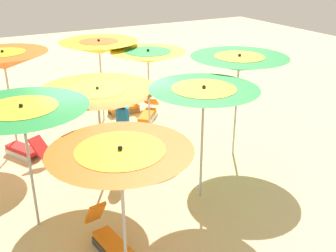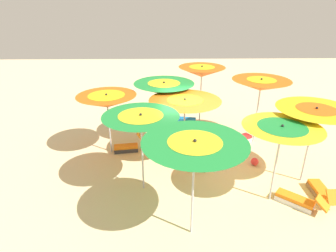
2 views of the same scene
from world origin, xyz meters
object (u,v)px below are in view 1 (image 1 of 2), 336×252
object	(u,v)px
beach_umbrella_2	(239,63)
lounger_4	(126,107)
beach_umbrella_4	(98,99)
beach_umbrella_1	(204,98)
beach_umbrella_8	(99,47)
beachgoer_1	(123,132)
beach_umbrella_5	(148,57)
beach_umbrella_7	(4,61)
lounger_3	(109,239)
beach_umbrella_3	(23,119)
lounger_2	(148,114)
lounger_1	(26,149)
beach_umbrella_0	(121,163)
beach_ball	(87,136)

from	to	relation	value
beach_umbrella_2	lounger_4	bearing A→B (deg)	18.02
beach_umbrella_4	beach_umbrella_1	bearing A→B (deg)	-128.78
beach_umbrella_8	beachgoer_1	world-z (taller)	beach_umbrella_8
beach_umbrella_5	beach_umbrella_7	size ratio (longest dim) A/B	0.90
beach_umbrella_8	lounger_3	bearing A→B (deg)	160.51
beach_umbrella_2	beach_umbrella_3	xyz separation A→B (m)	(-0.60, 4.85, -0.18)
lounger_3	lounger_4	distance (m)	6.26
beach_umbrella_4	beach_umbrella_2	bearing A→B (deg)	-90.85
beach_umbrella_3	lounger_2	bearing A→B (deg)	-48.20
beach_umbrella_7	lounger_1	size ratio (longest dim) A/B	1.88
beach_umbrella_0	beach_umbrella_4	bearing A→B (deg)	-13.06
beach_umbrella_1	beach_ball	bearing A→B (deg)	18.01
beach_umbrella_4	lounger_1	xyz separation A→B (m)	(2.15, 1.17, -1.75)
beach_ball	beach_umbrella_4	bearing A→B (deg)	169.95
beach_umbrella_1	beach_ball	distance (m)	4.28
lounger_3	lounger_4	world-z (taller)	lounger_3
lounger_4	beach_umbrella_8	bearing A→B (deg)	15.40
lounger_1	beach_umbrella_2	bearing A→B (deg)	-144.02
beach_umbrella_1	beach_umbrella_7	xyz separation A→B (m)	(4.06, 2.86, 0.15)
beach_umbrella_7	lounger_1	bearing A→B (deg)	-170.44
beach_umbrella_0	lounger_1	xyz separation A→B (m)	(4.72, 0.57, -1.72)
beach_umbrella_2	beach_umbrella_7	bearing A→B (deg)	58.40
beach_umbrella_8	lounger_1	size ratio (longest dim) A/B	1.80
beach_umbrella_8	beachgoer_1	size ratio (longest dim) A/B	1.45
beach_umbrella_7	lounger_3	size ratio (longest dim) A/B	2.11
beach_umbrella_0	lounger_4	distance (m)	7.05
beach_umbrella_3	beach_ball	distance (m)	4.05
beach_umbrella_3	lounger_3	size ratio (longest dim) A/B	1.97
beach_umbrella_1	beach_umbrella_5	world-z (taller)	beach_umbrella_1
beach_umbrella_5	beach_ball	size ratio (longest dim) A/B	8.79
beach_umbrella_4	beach_umbrella_5	xyz separation A→B (m)	(2.23, -2.17, 0.10)
lounger_2	lounger_4	size ratio (longest dim) A/B	0.99
beach_umbrella_3	beach_umbrella_7	world-z (taller)	beach_umbrella_7
beach_umbrella_1	lounger_4	distance (m)	5.36
beach_umbrella_0	lounger_2	size ratio (longest dim) A/B	1.83
lounger_3	beach_umbrella_1	bearing A→B (deg)	98.21
beach_umbrella_4	lounger_2	world-z (taller)	beach_umbrella_4
lounger_1	lounger_2	size ratio (longest dim) A/B	1.11
lounger_3	lounger_4	size ratio (longest dim) A/B	0.98
beach_umbrella_1	beach_umbrella_8	xyz separation A→B (m)	(4.77, 0.29, 0.05)
beach_umbrella_7	lounger_1	xyz separation A→B (m)	(-0.64, -0.11, -2.04)
lounger_2	beachgoer_1	world-z (taller)	beachgoer_1
beach_umbrella_1	beach_umbrella_2	xyz separation A→B (m)	(1.23, -1.75, 0.15)
beach_umbrella_4	beach_umbrella_7	size ratio (longest dim) A/B	0.92
beach_umbrella_4	beach_umbrella_5	distance (m)	3.12
lounger_3	beachgoer_1	distance (m)	2.94
beach_umbrella_4	lounger_3	size ratio (longest dim) A/B	1.93
lounger_4	beachgoer_1	bearing A→B (deg)	66.78
beach_umbrella_1	beach_umbrella_2	size ratio (longest dim) A/B	0.95
beach_umbrella_0	beach_umbrella_8	distance (m)	6.35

